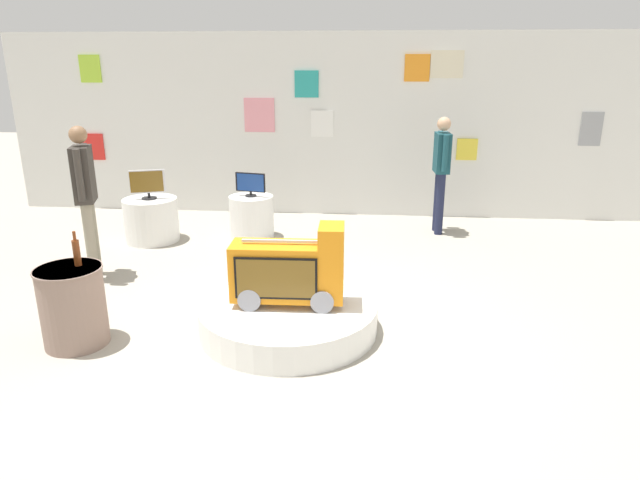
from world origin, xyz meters
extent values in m
plane|color=#A8A091|center=(0.00, 0.00, 0.00)|extent=(30.00, 30.00, 0.00)
cube|color=silver|center=(0.00, 4.55, 1.48)|extent=(10.87, 0.10, 2.96)
cube|color=beige|center=(1.87, 4.49, 2.46)|extent=(0.51, 0.02, 0.42)
cube|color=orange|center=(1.41, 4.49, 2.41)|extent=(0.39, 0.02, 0.41)
cube|color=pink|center=(-1.13, 4.49, 1.66)|extent=(0.50, 0.02, 0.55)
cube|color=white|center=(-0.09, 4.49, 1.53)|extent=(0.37, 0.02, 0.43)
cube|color=red|center=(-4.07, 4.49, 1.10)|extent=(0.40, 0.02, 0.45)
cube|color=teal|center=(-0.34, 4.49, 2.16)|extent=(0.39, 0.02, 0.42)
cube|color=#9ECC33|center=(-3.95, 4.49, 2.39)|extent=(0.36, 0.02, 0.44)
cube|color=yellow|center=(2.28, 4.49, 1.14)|extent=(0.33, 0.02, 0.35)
cube|color=gray|center=(4.17, 4.49, 1.49)|extent=(0.33, 0.02, 0.53)
cylinder|color=white|center=(-0.02, 0.13, 0.14)|extent=(1.72, 1.72, 0.28)
cylinder|color=gray|center=(-0.36, 0.12, 0.39)|extent=(0.23, 0.43, 0.22)
cylinder|color=gray|center=(0.32, 0.14, 0.39)|extent=(0.23, 0.43, 0.22)
cube|color=orange|center=(-0.02, 0.13, 0.61)|extent=(1.07, 0.41, 0.53)
cube|color=orange|center=(0.39, 0.14, 0.97)|extent=(0.24, 0.38, 0.19)
cube|color=black|center=(-0.10, -0.07, 0.61)|extent=(0.76, 0.04, 0.40)
cube|color=brown|center=(-0.10, -0.07, 0.61)|extent=(0.72, 0.04, 0.36)
cube|color=#B2B2B7|center=(-0.02, 0.13, 0.91)|extent=(0.85, 0.06, 0.02)
cylinder|color=white|center=(-1.00, 3.07, 0.31)|extent=(0.65, 0.65, 0.62)
cylinder|color=black|center=(-1.00, 3.07, 0.63)|extent=(0.16, 0.16, 0.02)
cylinder|color=black|center=(-1.00, 3.07, 0.67)|extent=(0.04, 0.04, 0.05)
cube|color=black|center=(-1.00, 3.07, 0.83)|extent=(0.45, 0.13, 0.27)
cube|color=navy|center=(-1.00, 3.05, 0.83)|extent=(0.41, 0.10, 0.25)
cylinder|color=white|center=(-2.42, 2.77, 0.31)|extent=(0.77, 0.77, 0.62)
cylinder|color=black|center=(-2.42, 2.77, 0.63)|extent=(0.21, 0.21, 0.02)
cylinder|color=black|center=(-2.42, 2.77, 0.68)|extent=(0.04, 0.04, 0.07)
cube|color=silver|center=(-2.42, 2.77, 0.88)|extent=(0.48, 0.20, 0.33)
cube|color=brown|center=(-2.43, 2.75, 0.88)|extent=(0.43, 0.16, 0.30)
cylinder|color=gray|center=(-1.93, -0.32, 0.37)|extent=(0.57, 0.57, 0.74)
cylinder|color=gray|center=(-1.93, -0.32, 0.74)|extent=(0.60, 0.60, 0.02)
cylinder|color=brown|center=(-1.87, -0.24, 0.86)|extent=(0.06, 0.06, 0.24)
cylinder|color=brown|center=(-1.87, -0.24, 1.02)|extent=(0.03, 0.03, 0.08)
cylinder|color=#1E233F|center=(1.78, 3.48, 0.47)|extent=(0.12, 0.12, 0.93)
cylinder|color=#1E233F|center=(1.76, 3.68, 0.47)|extent=(0.12, 0.12, 0.93)
cube|color=#194751|center=(1.77, 3.58, 1.22)|extent=(0.22, 0.39, 0.58)
sphere|color=tan|center=(1.77, 3.58, 1.64)|extent=(0.20, 0.20, 0.20)
cylinder|color=#194751|center=(1.79, 3.34, 1.25)|extent=(0.08, 0.08, 0.52)
cylinder|color=#194751|center=(1.76, 3.82, 1.25)|extent=(0.08, 0.08, 0.52)
cylinder|color=gray|center=(-2.60, 1.41, 0.47)|extent=(0.12, 0.12, 0.94)
cylinder|color=gray|center=(-2.53, 1.22, 0.47)|extent=(0.12, 0.12, 0.94)
cube|color=#38332D|center=(-2.56, 1.31, 1.26)|extent=(0.31, 0.42, 0.65)
sphere|color=#8C6647|center=(-2.56, 1.31, 1.71)|extent=(0.20, 0.20, 0.20)
cylinder|color=#38332D|center=(-2.64, 1.54, 1.29)|extent=(0.08, 0.08, 0.58)
cylinder|color=#38332D|center=(-2.49, 1.08, 1.29)|extent=(0.08, 0.08, 0.58)
camera|label=1|loc=(0.74, -4.70, 2.49)|focal=31.09mm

